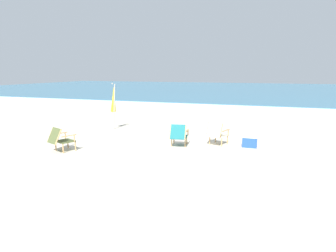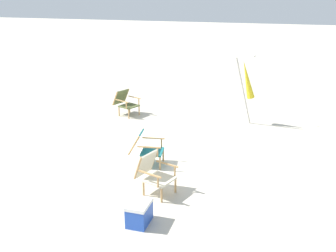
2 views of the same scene
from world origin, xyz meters
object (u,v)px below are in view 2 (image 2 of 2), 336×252
umbrella_furled_yellow (247,80)px  beach_chair_front_left (145,147)px  beach_chair_mid_center (153,172)px  cooler_box (139,213)px  beach_chair_back_left (125,102)px

umbrella_furled_yellow → beach_chair_front_left: bearing=-27.7°
beach_chair_mid_center → cooler_box: beach_chair_mid_center is taller
umbrella_furled_yellow → cooler_box: (5.85, -1.12, -1.14)m
beach_chair_mid_center → cooler_box: (1.12, 0.12, -0.23)m
beach_chair_front_left → beach_chair_mid_center: bearing=27.1°
beach_chair_front_left → umbrella_furled_yellow: size_ratio=0.41×
beach_chair_back_left → beach_chair_front_left: size_ratio=1.08×
umbrella_furled_yellow → beach_chair_mid_center: bearing=-14.7°
beach_chair_mid_center → cooler_box: bearing=6.3°
beach_chair_back_left → beach_chair_mid_center: (4.56, 2.51, 0.01)m
beach_chair_mid_center → umbrella_furled_yellow: (-4.73, 1.25, 0.91)m
beach_chair_back_left → umbrella_furled_yellow: 3.87m
beach_chair_back_left → beach_chair_mid_center: 5.21m
beach_chair_front_left → cooler_box: beach_chair_front_left is taller
beach_chair_back_left → beach_chair_front_left: bearing=29.4°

